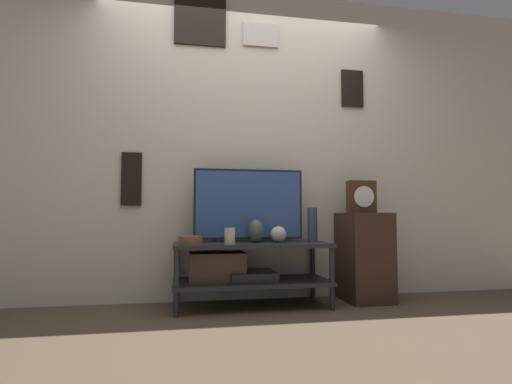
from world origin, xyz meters
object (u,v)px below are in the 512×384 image
at_px(vase_wide_bowl, 191,240).
at_px(vase_round_glass, 278,234).
at_px(television, 249,204).
at_px(mantel_clock, 361,197).
at_px(vase_tall_ceramic, 312,224).
at_px(candle_jar, 230,236).
at_px(vase_urn_stoneware, 256,231).

xyz_separation_m(vase_wide_bowl, vase_round_glass, (0.69, 0.06, 0.03)).
distance_m(television, mantel_clock, 0.97).
xyz_separation_m(vase_wide_bowl, vase_tall_ceramic, (1.00, 0.17, 0.11)).
distance_m(candle_jar, mantel_clock, 1.22).
relative_size(candle_jar, mantel_clock, 0.44).
bearing_deg(vase_round_glass, candle_jar, -161.13).
xyz_separation_m(vase_urn_stoneware, mantel_clock, (0.93, 0.08, 0.28)).
xyz_separation_m(vase_round_glass, vase_tall_ceramic, (0.31, 0.10, 0.08)).
bearing_deg(candle_jar, vase_wide_bowl, 165.62).
height_order(vase_wide_bowl, vase_urn_stoneware, vase_urn_stoneware).
height_order(vase_urn_stoneware, vase_tall_ceramic, vase_tall_ceramic).
xyz_separation_m(television, mantel_clock, (0.97, -0.04, 0.07)).
bearing_deg(vase_urn_stoneware, vase_round_glass, -7.16).
xyz_separation_m(vase_wide_bowl, vase_urn_stoneware, (0.51, 0.09, 0.06)).
distance_m(vase_round_glass, vase_tall_ceramic, 0.34).
bearing_deg(vase_wide_bowl, television, 23.72).
bearing_deg(television, candle_jar, -123.93).
height_order(television, vase_wide_bowl, television).
bearing_deg(vase_tall_ceramic, television, 175.50).
height_order(television, vase_urn_stoneware, television).
distance_m(vase_round_glass, vase_urn_stoneware, 0.18).
bearing_deg(television, vase_tall_ceramic, -4.50).
relative_size(television, mantel_clock, 3.26).
bearing_deg(television, mantel_clock, -2.36).
relative_size(vase_tall_ceramic, mantel_clock, 1.01).
bearing_deg(television, vase_urn_stoneware, -72.73).
xyz_separation_m(vase_urn_stoneware, candle_jar, (-0.23, -0.16, -0.03)).
height_order(candle_jar, mantel_clock, mantel_clock).
bearing_deg(vase_round_glass, vase_urn_stoneware, 172.84).
bearing_deg(vase_urn_stoneware, vase_wide_bowl, -170.28).
xyz_separation_m(vase_tall_ceramic, candle_jar, (-0.72, -0.24, -0.08)).
bearing_deg(mantel_clock, vase_urn_stoneware, -175.09).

